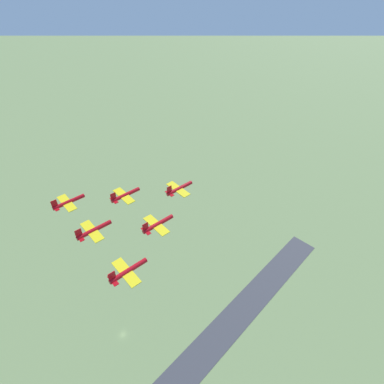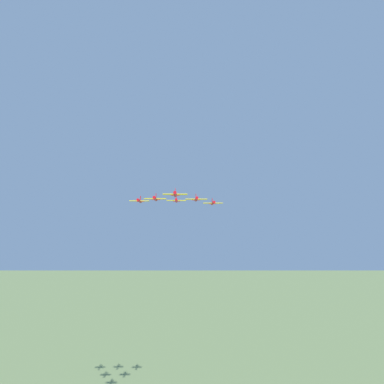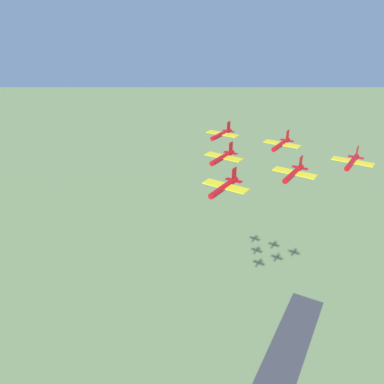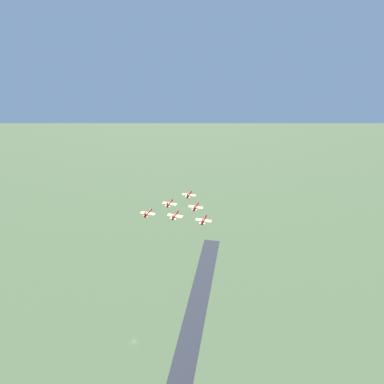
% 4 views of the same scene
% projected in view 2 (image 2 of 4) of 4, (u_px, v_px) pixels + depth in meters
% --- Properties ---
extents(jet_0, '(9.68, 9.99, 3.35)m').
position_uv_depth(jet_0, '(175.00, 194.00, 112.73)').
color(jet_0, '#B20C14').
extents(jet_1, '(9.68, 9.99, 3.35)m').
position_uv_depth(jet_1, '(196.00, 199.00, 127.77)').
color(jet_1, '#B20C14').
extents(jet_2, '(9.68, 9.99, 3.35)m').
position_uv_depth(jet_2, '(155.00, 199.00, 127.15)').
color(jet_2, '#B20C14').
extents(jet_3, '(9.68, 9.99, 3.35)m').
position_uv_depth(jet_3, '(213.00, 203.00, 142.80)').
color(jet_3, '#B20C14').
extents(jet_4, '(9.68, 9.99, 3.35)m').
position_uv_depth(jet_4, '(176.00, 200.00, 142.32)').
color(jet_4, '#B20C14').
extents(jet_5, '(9.68, 9.99, 3.35)m').
position_uv_depth(jet_5, '(139.00, 201.00, 141.65)').
color(jet_5, '#B20C14').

